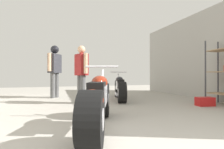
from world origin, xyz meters
The scene contains 7 objects.
ground_plane centered at (0.00, 3.25, 0.00)m, with size 16.02×16.02×0.00m, color #9E998E.
garage_partition_right centered at (3.34, 3.25, 1.43)m, with size 0.08×7.14×2.86m, color #A3A099.
motorcycle_maroon_cruiser centered at (-0.60, 1.63, 0.39)m, with size 0.94×1.98×0.94m.
motorcycle_black_naked centered at (0.73, 4.26, 0.37)m, with size 0.80×1.91×0.90m.
mechanic_in_blue centered at (-0.52, 3.97, 0.90)m, with size 0.34×0.63×1.58m.
mechanic_with_helmet centered at (-1.23, 5.44, 1.07)m, with size 0.49×0.64×1.79m.
red_toolbox centered at (2.38, 2.60, 0.11)m, with size 0.43×0.23×0.22m, color #B21919.
Camera 1 is at (-1.16, -0.76, 0.77)m, focal length 27.40 mm.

